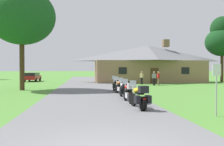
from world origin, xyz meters
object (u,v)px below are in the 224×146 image
(bystander_tan_shirt_near_lodge, at_px, (142,77))
(parked_red_suv_far_left, at_px, (32,77))
(motorcycle_yellow_nearest_to_camera, at_px, (140,97))
(metal_signpost_roadside, at_px, (216,83))
(motorcycle_silver_farthest_in_row, at_px, (116,85))
(motorcycle_white_third_in_row, at_px, (124,90))
(motorcycle_red_second_in_row, at_px, (129,93))
(tree_right_of_lodge, at_px, (222,38))
(bystander_red_shirt_by_tree, at_px, (158,77))
(bystander_gray_shirt_beside_signpost, at_px, (154,77))
(motorcycle_orange_fourth_in_row, at_px, (121,87))
(tree_left_near, at_px, (22,8))

(bystander_tan_shirt_near_lodge, xyz_separation_m, parked_red_suv_far_left, (-15.42, 9.44, -0.15))
(motorcycle_yellow_nearest_to_camera, relative_size, metal_signpost_roadside, 0.97)
(motorcycle_silver_farthest_in_row, xyz_separation_m, bystander_tan_shirt_near_lodge, (4.66, 10.70, 0.32))
(motorcycle_white_third_in_row, xyz_separation_m, metal_signpost_roadside, (2.78, -6.36, 0.74))
(motorcycle_red_second_in_row, distance_m, tree_right_of_lodge, 28.22)
(motorcycle_red_second_in_row, relative_size, motorcycle_white_third_in_row, 1.00)
(motorcycle_red_second_in_row, relative_size, motorcycle_silver_farthest_in_row, 1.00)
(motorcycle_yellow_nearest_to_camera, bearing_deg, motorcycle_red_second_in_row, 86.13)
(bystander_red_shirt_by_tree, bearing_deg, parked_red_suv_far_left, -138.14)
(bystander_gray_shirt_beside_signpost, height_order, bystander_red_shirt_by_tree, same)
(bystander_gray_shirt_beside_signpost, bearing_deg, tree_right_of_lodge, 14.21)
(motorcycle_yellow_nearest_to_camera, distance_m, parked_red_suv_far_left, 31.25)
(motorcycle_red_second_in_row, height_order, bystander_red_shirt_by_tree, bystander_red_shirt_by_tree)
(bystander_gray_shirt_beside_signpost, xyz_separation_m, tree_right_of_lodge, (11.91, 5.76, 5.56))
(motorcycle_yellow_nearest_to_camera, distance_m, bystander_gray_shirt_beside_signpost, 18.64)
(motorcycle_red_second_in_row, xyz_separation_m, tree_right_of_lodge, (17.75, 21.14, 5.89))
(bystander_gray_shirt_beside_signpost, bearing_deg, parked_red_suv_far_left, 133.01)
(motorcycle_white_third_in_row, relative_size, bystander_red_shirt_by_tree, 1.24)
(motorcycle_red_second_in_row, height_order, bystander_gray_shirt_beside_signpost, bystander_gray_shirt_beside_signpost)
(motorcycle_white_third_in_row, relative_size, parked_red_suv_far_left, 0.45)
(bystander_gray_shirt_beside_signpost, height_order, tree_right_of_lodge, tree_right_of_lodge)
(motorcycle_red_second_in_row, relative_size, tree_right_of_lodge, 0.21)
(motorcycle_orange_fourth_in_row, xyz_separation_m, tree_right_of_lodge, (17.53, 16.42, 5.89))
(motorcycle_yellow_nearest_to_camera, bearing_deg, tree_left_near, 117.60)
(bystander_tan_shirt_near_lodge, relative_size, bystander_gray_shirt_beside_signpost, 0.99)
(motorcycle_yellow_nearest_to_camera, bearing_deg, tree_right_of_lodge, 47.01)
(bystander_tan_shirt_near_lodge, relative_size, metal_signpost_roadside, 0.78)
(motorcycle_orange_fourth_in_row, xyz_separation_m, tree_left_near, (-8.37, 5.31, 6.89))
(tree_left_near, bearing_deg, motorcycle_yellow_nearest_to_camera, -56.35)
(motorcycle_white_third_in_row, height_order, bystander_tan_shirt_near_lodge, bystander_tan_shirt_near_lodge)
(bystander_tan_shirt_near_lodge, bearing_deg, parked_red_suv_far_left, 15.92)
(motorcycle_white_third_in_row, xyz_separation_m, tree_right_of_lodge, (17.66, 18.94, 5.90))
(motorcycle_white_third_in_row, height_order, parked_red_suv_far_left, parked_red_suv_far_left)
(parked_red_suv_far_left, bearing_deg, motorcycle_yellow_nearest_to_camera, -67.54)
(tree_right_of_lodge, bearing_deg, bystander_gray_shirt_beside_signpost, -154.18)
(bystander_red_shirt_by_tree, xyz_separation_m, tree_left_near, (-14.56, -5.48, 6.56))
(motorcycle_white_third_in_row, bearing_deg, motorcycle_yellow_nearest_to_camera, -93.54)
(motorcycle_red_second_in_row, bearing_deg, motorcycle_yellow_nearest_to_camera, -90.63)
(motorcycle_red_second_in_row, bearing_deg, motorcycle_silver_farthest_in_row, 85.64)
(bystander_tan_shirt_near_lodge, bearing_deg, motorcycle_yellow_nearest_to_camera, 123.98)
(bystander_gray_shirt_beside_signpost, distance_m, metal_signpost_roadside, 19.77)
(motorcycle_orange_fourth_in_row, bearing_deg, motorcycle_white_third_in_row, -103.77)
(motorcycle_red_second_in_row, distance_m, parked_red_suv_far_left, 29.02)
(bystander_tan_shirt_near_lodge, height_order, tree_left_near, tree_left_near)
(tree_left_near, bearing_deg, tree_right_of_lodge, 23.22)
(motorcycle_orange_fourth_in_row, relative_size, motorcycle_silver_farthest_in_row, 0.99)
(motorcycle_yellow_nearest_to_camera, height_order, metal_signpost_roadside, metal_signpost_roadside)
(metal_signpost_roadside, height_order, parked_red_suv_far_left, metal_signpost_roadside)
(bystander_red_shirt_by_tree, height_order, tree_right_of_lodge, tree_right_of_lodge)
(parked_red_suv_far_left, bearing_deg, tree_left_near, -79.37)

